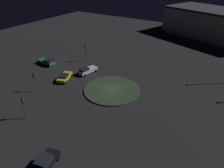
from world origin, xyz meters
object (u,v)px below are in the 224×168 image
Objects in this scene: car_black at (45,163)px; car_green at (47,62)px; traffic_light_southwest at (85,50)px; traffic_light_southeast at (34,79)px; car_silver at (87,70)px; traffic_light_southeast_near at (23,104)px; car_yellow at (65,77)px; store_building at (216,24)px.

car_black is 0.92× the size of car_green.
traffic_light_southeast is at bearing -53.76° from traffic_light_southwest.
traffic_light_southeast reaches higher than car_green.
car_green is at bearing -102.40° from traffic_light_southwest.
car_silver reaches higher than car_green.
traffic_light_southeast_near is at bearing -129.29° from car_black.
car_black is 31.64m from traffic_light_southwest.
car_yellow is 1.11× the size of car_black.
car_yellow is at bearing -155.51° from car_black.
traffic_light_southeast_near reaches higher than car_yellow.
traffic_light_southwest is at bearing 79.00° from store_building.
car_black is 1.10× the size of traffic_light_southeast.
traffic_light_southeast_near reaches higher than car_silver.
car_yellow is 5.35m from car_silver.
car_yellow is 9.77m from car_green.
car_silver is at bearing 38.96° from traffic_light_southeast.
store_building is at bearing -12.85° from car_silver.
car_yellow is at bearing 86.79° from store_building.
traffic_light_southeast_near is 64.30m from store_building.
car_silver is (-22.16, -11.14, -0.00)m from car_black.
car_silver is 1.00× the size of car_green.
car_black is at bearing -90.51° from traffic_light_southeast_near.
traffic_light_southwest is (-6.73, 6.80, 2.22)m from car_green.
car_yellow is 1.22× the size of traffic_light_southeast_near.
store_building reaches higher than car_green.
car_yellow is 10.69m from traffic_light_southwest.
car_green is at bearing -145.78° from car_black.
traffic_light_southwest is at bearing 59.86° from traffic_light_southeast.
traffic_light_southwest is at bearing -8.61° from car_yellow.
car_silver is 11.37m from car_green.
traffic_light_southwest is 0.12× the size of store_building.
traffic_light_southeast_near is (-4.68, -9.50, 1.97)m from car_black.
car_black is 30.51m from car_green.
car_green is 1.20× the size of traffic_light_southeast_near.
traffic_light_southeast_near is 0.91× the size of traffic_light_southwest.
car_silver is at bearing 31.06° from traffic_light_southeast_near.
traffic_light_southwest is (-5.27, -4.48, 2.23)m from car_silver.
store_building reaches higher than car_silver.
car_green is at bearing 64.59° from traffic_light_southeast_near.
traffic_light_southeast_near is at bearing -164.07° from car_silver.
traffic_light_southeast_near is at bearing -84.39° from traffic_light_southeast.
car_yellow is 6.70m from traffic_light_southeast.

